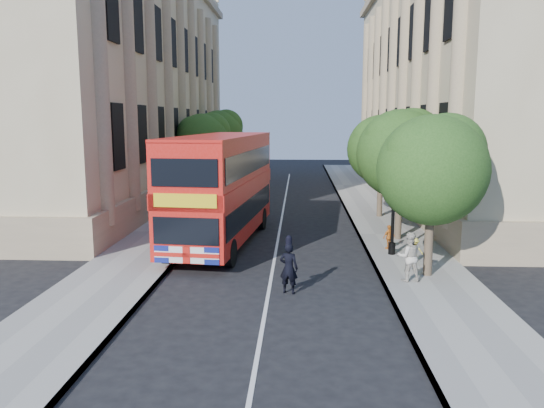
# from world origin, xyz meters

# --- Properties ---
(ground) EXTENTS (120.00, 120.00, 0.00)m
(ground) POSITION_xyz_m (0.00, 0.00, 0.00)
(ground) COLOR black
(ground) RESTS_ON ground
(pavement_right) EXTENTS (3.50, 80.00, 0.12)m
(pavement_right) POSITION_xyz_m (5.75, 10.00, 0.06)
(pavement_right) COLOR gray
(pavement_right) RESTS_ON ground
(pavement_left) EXTENTS (3.50, 80.00, 0.12)m
(pavement_left) POSITION_xyz_m (-5.75, 10.00, 0.06)
(pavement_left) COLOR gray
(pavement_left) RESTS_ON ground
(building_right) EXTENTS (12.00, 38.00, 18.00)m
(building_right) POSITION_xyz_m (13.80, 24.00, 9.00)
(building_right) COLOR tan
(building_right) RESTS_ON ground
(building_left) EXTENTS (12.00, 38.00, 18.00)m
(building_left) POSITION_xyz_m (-13.80, 24.00, 9.00)
(building_left) COLOR tan
(building_left) RESTS_ON ground
(tree_right_near) EXTENTS (4.00, 4.00, 6.08)m
(tree_right_near) POSITION_xyz_m (5.84, 3.03, 4.25)
(tree_right_near) COLOR #473828
(tree_right_near) RESTS_ON ground
(tree_right_mid) EXTENTS (4.20, 4.20, 6.37)m
(tree_right_mid) POSITION_xyz_m (5.84, 9.03, 4.45)
(tree_right_mid) COLOR #473828
(tree_right_mid) RESTS_ON ground
(tree_right_far) EXTENTS (4.00, 4.00, 6.15)m
(tree_right_far) POSITION_xyz_m (5.84, 15.03, 4.31)
(tree_right_far) COLOR #473828
(tree_right_far) RESTS_ON ground
(tree_left_far) EXTENTS (4.00, 4.00, 6.30)m
(tree_left_far) POSITION_xyz_m (-5.96, 22.03, 4.44)
(tree_left_far) COLOR #473828
(tree_left_far) RESTS_ON ground
(tree_left_back) EXTENTS (4.20, 4.20, 6.65)m
(tree_left_back) POSITION_xyz_m (-5.96, 30.03, 4.71)
(tree_left_back) COLOR #473828
(tree_left_back) RESTS_ON ground
(lamp_post) EXTENTS (0.32, 0.32, 5.16)m
(lamp_post) POSITION_xyz_m (5.00, 6.00, 2.51)
(lamp_post) COLOR black
(lamp_post) RESTS_ON pavement_right
(double_decker_bus) EXTENTS (3.92, 11.06, 5.01)m
(double_decker_bus) POSITION_xyz_m (-2.60, 8.01, 2.77)
(double_decker_bus) COLOR red
(double_decker_bus) RESTS_ON ground
(box_van) EXTENTS (2.47, 5.58, 3.14)m
(box_van) POSITION_xyz_m (-2.80, 13.53, 1.53)
(box_van) COLOR black
(box_van) RESTS_ON ground
(police_constable) EXTENTS (0.72, 0.57, 1.75)m
(police_constable) POSITION_xyz_m (0.69, 1.00, 0.87)
(police_constable) COLOR black
(police_constable) RESTS_ON ground
(woman_pedestrian) EXTENTS (0.89, 0.71, 1.78)m
(woman_pedestrian) POSITION_xyz_m (4.94, 2.24, 1.01)
(woman_pedestrian) COLOR beige
(woman_pedestrian) RESTS_ON pavement_right
(child_a) EXTENTS (0.68, 0.55, 1.08)m
(child_a) POSITION_xyz_m (5.03, 6.94, 0.66)
(child_a) COLOR orange
(child_a) RESTS_ON pavement_right
(child_b) EXTENTS (0.72, 0.52, 1.00)m
(child_b) POSITION_xyz_m (5.71, 4.79, 0.62)
(child_b) COLOR #DBCB4A
(child_b) RESTS_ON pavement_right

